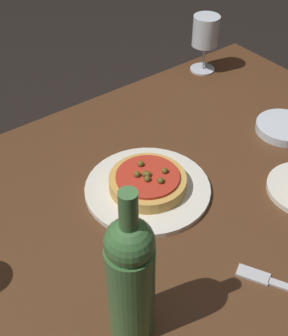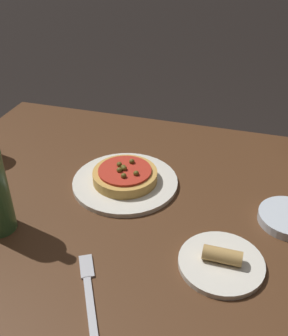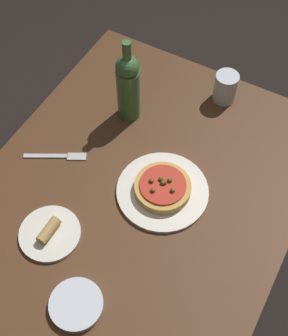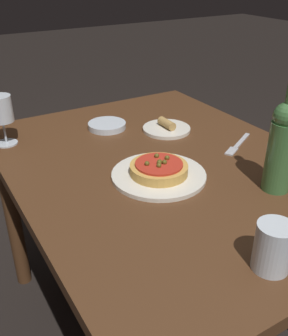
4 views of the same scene
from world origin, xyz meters
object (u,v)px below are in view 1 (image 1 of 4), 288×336
(pizza, at_px, (148,181))
(wine_glass, at_px, (206,33))
(side_bowl, at_px, (284,128))
(fork, at_px, (283,285))
(dinner_plate, at_px, (148,189))
(dining_table, at_px, (187,226))
(wine_bottle, at_px, (130,277))

(pizza, relative_size, wine_glass, 0.99)
(side_bowl, bearing_deg, fork, -139.72)
(dinner_plate, height_order, side_bowl, side_bowl)
(pizza, bearing_deg, side_bowl, -4.67)
(dining_table, height_order, fork, fork)
(wine_bottle, relative_size, fork, 1.67)
(dining_table, relative_size, wine_bottle, 3.94)
(dinner_plate, bearing_deg, wine_bottle, -132.11)
(dining_table, xyz_separation_m, wine_bottle, (-0.27, -0.17, 0.22))
(side_bowl, distance_m, fork, 0.47)
(wine_bottle, xyz_separation_m, fork, (0.26, -0.10, -0.13))
(dinner_plate, xyz_separation_m, pizza, (0.00, -0.00, 0.02))
(wine_glass, xyz_separation_m, fork, (-0.40, -0.65, -0.11))
(pizza, bearing_deg, wine_bottle, -132.12)
(dinner_plate, relative_size, fork, 1.50)
(wine_bottle, distance_m, fork, 0.30)
(side_bowl, bearing_deg, wine_bottle, -161.73)
(dining_table, bearing_deg, fork, -93.93)
(pizza, xyz_separation_m, wine_bottle, (-0.21, -0.23, 0.10))
(side_bowl, bearing_deg, pizza, 175.33)
(wine_glass, distance_m, fork, 0.77)
(dinner_plate, xyz_separation_m, fork, (0.04, -0.33, -0.00))
(dining_table, xyz_separation_m, dinner_plate, (-0.06, 0.07, 0.10))
(fork, bearing_deg, dinner_plate, -21.46)
(dining_table, relative_size, dinner_plate, 4.40)
(dining_table, relative_size, pizza, 7.20)
(side_bowl, bearing_deg, wine_glass, 82.15)
(wine_glass, bearing_deg, fork, -121.88)
(dining_table, height_order, wine_glass, wine_glass)
(dinner_plate, height_order, pizza, pizza)
(wine_bottle, height_order, side_bowl, wine_bottle)
(pizza, relative_size, wine_bottle, 0.55)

